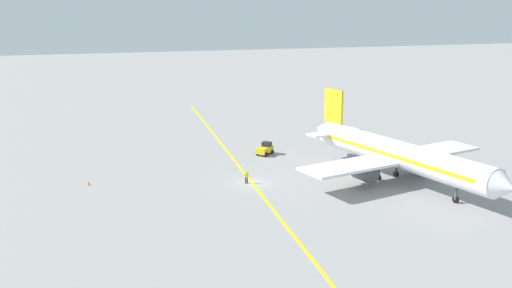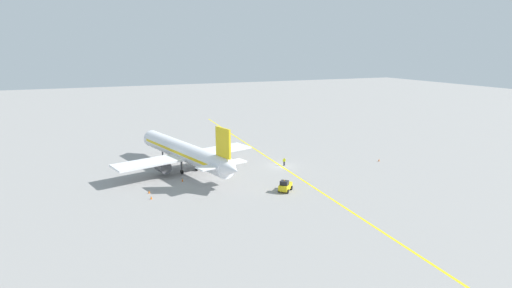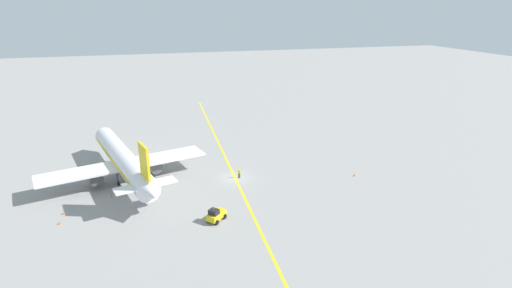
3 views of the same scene
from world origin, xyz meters
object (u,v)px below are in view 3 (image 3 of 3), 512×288
(traffic_cone_by_wingtip, at_px, (354,175))
(traffic_cone_far_edge, at_px, (60,222))
(traffic_cone_near_nose, at_px, (111,196))
(ground_crew_worker, at_px, (239,173))
(airplane_at_gate, at_px, (124,160))
(baggage_tug_white, at_px, (216,215))
(traffic_cone_mid_apron, at_px, (63,213))

(traffic_cone_by_wingtip, xyz_separation_m, traffic_cone_far_edge, (-47.99, -3.46, 0.00))
(traffic_cone_near_nose, bearing_deg, ground_crew_worker, 4.77)
(ground_crew_worker, bearing_deg, traffic_cone_near_nose, -175.23)
(airplane_at_gate, relative_size, traffic_cone_far_edge, 63.65)
(ground_crew_worker, distance_m, traffic_cone_by_wingtip, 20.66)
(airplane_at_gate, distance_m, ground_crew_worker, 20.10)
(ground_crew_worker, bearing_deg, baggage_tug_white, -116.39)
(ground_crew_worker, height_order, traffic_cone_by_wingtip, ground_crew_worker)
(traffic_cone_far_edge, bearing_deg, ground_crew_worker, 16.88)
(airplane_at_gate, distance_m, traffic_cone_near_nose, 7.57)
(traffic_cone_near_nose, distance_m, traffic_cone_by_wingtip, 41.58)
(airplane_at_gate, bearing_deg, ground_crew_worker, -13.45)
(airplane_at_gate, relative_size, baggage_tug_white, 10.93)
(airplane_at_gate, bearing_deg, traffic_cone_near_nose, -107.88)
(traffic_cone_near_nose, relative_size, traffic_cone_by_wingtip, 1.00)
(baggage_tug_white, height_order, traffic_cone_far_edge, baggage_tug_white)
(airplane_at_gate, height_order, traffic_cone_mid_apron, airplane_at_gate)
(traffic_cone_near_nose, distance_m, traffic_cone_mid_apron, 7.51)
(traffic_cone_near_nose, distance_m, traffic_cone_far_edge, 9.36)
(airplane_at_gate, height_order, traffic_cone_by_wingtip, airplane_at_gate)
(traffic_cone_near_nose, xyz_separation_m, traffic_cone_mid_apron, (-6.46, -3.83, 0.00))
(traffic_cone_mid_apron, bearing_deg, traffic_cone_near_nose, 30.67)
(traffic_cone_near_nose, bearing_deg, airplane_at_gate, 72.12)
(airplane_at_gate, distance_m, traffic_cone_by_wingtip, 40.69)
(traffic_cone_by_wingtip, distance_m, traffic_cone_far_edge, 48.11)
(baggage_tug_white, height_order, traffic_cone_by_wingtip, baggage_tug_white)
(airplane_at_gate, relative_size, traffic_cone_mid_apron, 63.65)
(traffic_cone_far_edge, bearing_deg, airplane_at_gate, 56.73)
(airplane_at_gate, relative_size, traffic_cone_by_wingtip, 63.65)
(baggage_tug_white, bearing_deg, traffic_cone_near_nose, 141.33)
(traffic_cone_near_nose, relative_size, traffic_cone_far_edge, 1.00)
(baggage_tug_white, height_order, traffic_cone_mid_apron, baggage_tug_white)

